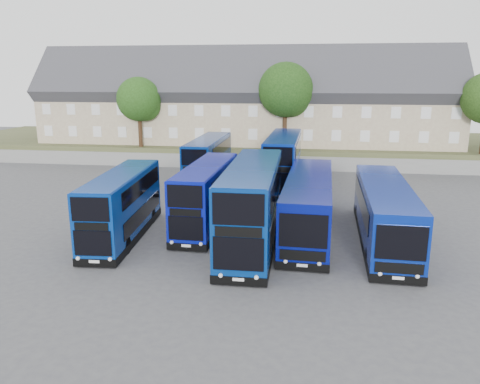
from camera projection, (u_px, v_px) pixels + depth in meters
name	position (u px, v px, depth m)	size (l,w,h in m)	color
ground	(227.00, 249.00, 26.96)	(120.00, 120.00, 0.00)	#47474D
retaining_wall	(265.00, 162.00, 49.84)	(70.00, 0.40, 1.50)	slate
earth_bank	(272.00, 147.00, 59.39)	(80.00, 20.00, 2.00)	#494F2C
terrace_row	(244.00, 103.00, 54.60)	(48.00, 10.40, 11.20)	tan
dd_front_left	(122.00, 207.00, 28.56)	(2.99, 10.12, 3.97)	navy
dd_front_mid	(207.00, 196.00, 30.85)	(2.63, 10.28, 4.06)	#0814A3
dd_front_right	(252.00, 206.00, 27.25)	(2.80, 11.97, 4.75)	navy
dd_rear_left	(208.00, 162.00, 42.71)	(2.54, 10.57, 4.19)	navy
dd_rear_right	(283.00, 162.00, 41.83)	(2.96, 11.59, 4.58)	#072792
coach_east_a	(308.00, 205.00, 29.55)	(3.32, 13.24, 3.59)	#060F7A
coach_east_b	(384.00, 214.00, 27.90)	(3.14, 12.85, 3.49)	navy
tree_west	(140.00, 101.00, 51.25)	(4.80, 4.80, 7.65)	#382314
tree_mid	(287.00, 92.00, 49.32)	(5.76, 5.76, 9.18)	#382314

